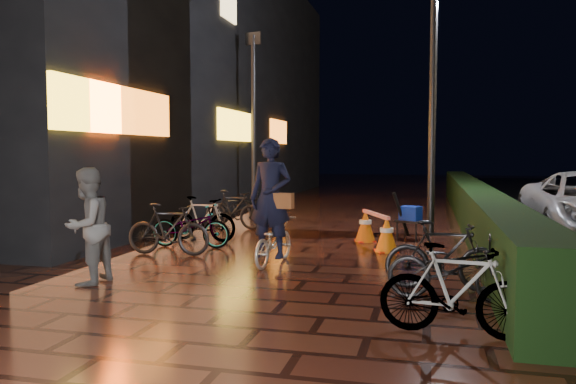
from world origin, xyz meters
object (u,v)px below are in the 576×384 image
(traffic_barrier, at_px, (375,229))
(cyclist, at_px, (272,218))
(cart_assembly, at_px, (410,215))
(bystander_person, at_px, (87,226))

(traffic_barrier, bearing_deg, cyclist, -122.88)
(traffic_barrier, height_order, cart_assembly, cart_assembly)
(traffic_barrier, distance_m, cart_assembly, 1.18)
(cyclist, relative_size, cart_assembly, 2.04)
(traffic_barrier, bearing_deg, cart_assembly, 58.64)
(bystander_person, xyz_separation_m, traffic_barrier, (3.51, 4.10, -0.47))
(bystander_person, height_order, traffic_barrier, bystander_person)
(bystander_person, height_order, cart_assembly, bystander_person)
(bystander_person, xyz_separation_m, cart_assembly, (4.12, 5.10, -0.29))
(bystander_person, relative_size, cyclist, 0.79)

